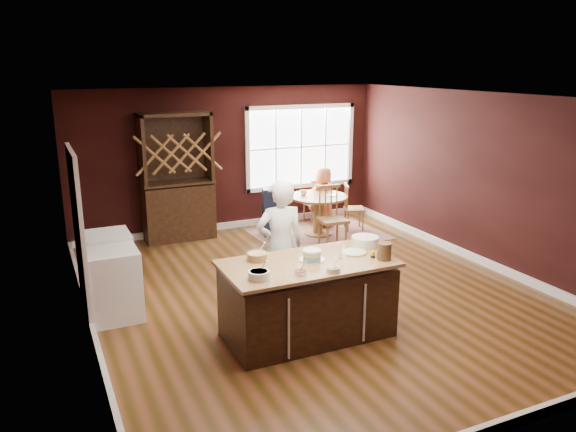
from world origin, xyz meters
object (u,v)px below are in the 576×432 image
(toddler, at_px, (274,192))
(baker, at_px, (280,246))
(dining_table, at_px, (318,207))
(chair_north, at_px, (314,201))
(hutch, at_px, (177,177))
(chair_south, at_px, (333,217))
(kitchen_island, at_px, (307,300))
(chair_east, at_px, (354,207))
(washer, at_px, (114,285))
(dryer, at_px, (107,267))
(high_chair, at_px, (273,210))
(seated_woman, at_px, (323,197))
(layer_cake, at_px, (312,255))

(toddler, bearing_deg, baker, -111.90)
(dining_table, height_order, toddler, toddler)
(chair_north, height_order, toddler, toddler)
(chair_north, height_order, hutch, hutch)
(baker, xyz_separation_m, chair_south, (1.86, 1.94, -0.32))
(kitchen_island, relative_size, dining_table, 1.82)
(chair_east, height_order, washer, chair_east)
(dryer, bearing_deg, high_chair, 29.20)
(chair_north, xyz_separation_m, toddler, (-1.05, -0.39, 0.35))
(chair_east, distance_m, high_chair, 1.59)
(baker, bearing_deg, dryer, -26.16)
(baker, relative_size, seated_woman, 1.45)
(chair_south, height_order, washer, chair_south)
(toddler, distance_m, washer, 4.06)
(chair_north, xyz_separation_m, dryer, (-4.28, -2.20, 0.01))
(seated_woman, distance_m, hutch, 2.83)
(dining_table, xyz_separation_m, washer, (-3.98, -2.10, -0.09))
(kitchen_island, bearing_deg, baker, 89.56)
(kitchen_island, relative_size, chair_north, 2.14)
(layer_cake, distance_m, high_chair, 4.01)
(baker, bearing_deg, dining_table, -119.99)
(chair_north, bearing_deg, high_chair, 16.05)
(kitchen_island, relative_size, hutch, 0.86)
(baker, height_order, chair_east, baker)
(washer, bearing_deg, chair_south, 18.89)
(hutch, xyz_separation_m, washer, (-1.56, -2.94, -0.70))
(dining_table, height_order, washer, washer)
(kitchen_island, height_order, layer_cake, layer_cake)
(kitchen_island, distance_m, washer, 2.44)
(seated_woman, xyz_separation_m, dryer, (-4.31, -1.90, -0.13))
(kitchen_island, height_order, washer, kitchen_island)
(chair_east, relative_size, chair_south, 0.83)
(dining_table, height_order, chair_north, chair_north)
(kitchen_island, xyz_separation_m, high_chair, (1.22, 3.85, 0.03))
(seated_woman, bearing_deg, high_chair, -8.06)
(baker, relative_size, washer, 1.93)
(high_chair, bearing_deg, baker, -95.27)
(toddler, relative_size, washer, 0.29)
(chair_east, height_order, seated_woman, seated_woman)
(dining_table, height_order, chair_south, chair_south)
(layer_cake, height_order, chair_north, layer_cake)
(layer_cake, relative_size, washer, 0.33)
(layer_cake, height_order, high_chair, layer_cake)
(baker, xyz_separation_m, seated_woman, (2.32, 3.16, -0.27))
(baker, relative_size, toddler, 6.65)
(chair_south, distance_m, toddler, 1.32)
(chair_south, bearing_deg, toddler, 123.10)
(seated_woman, distance_m, dryer, 4.71)
(baker, distance_m, washer, 2.13)
(kitchen_island, distance_m, chair_east, 4.47)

